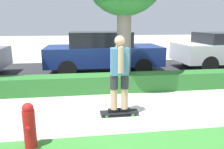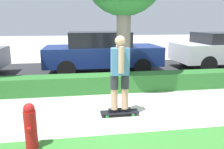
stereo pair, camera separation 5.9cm
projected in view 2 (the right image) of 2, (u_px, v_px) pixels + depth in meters
name	position (u px, v px, depth m)	size (l,w,h in m)	color
ground_plane	(114.00, 113.00, 4.97)	(60.00, 60.00, 0.00)	beige
street_asphalt	(98.00, 72.00, 9.01)	(18.42, 5.00, 0.01)	#2D2D30
hedge_row	(106.00, 83.00, 6.45)	(18.42, 0.60, 0.51)	#2D702D
skateboard	(120.00, 112.00, 4.81)	(0.84, 0.24, 0.09)	black
skater_person	(120.00, 73.00, 4.60)	(0.49, 0.43, 1.65)	black
parked_car_middle	(102.00, 51.00, 8.85)	(4.58, 1.99, 1.64)	navy
fire_hydrant	(30.00, 126.00, 3.48)	(0.20, 0.31, 0.78)	red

